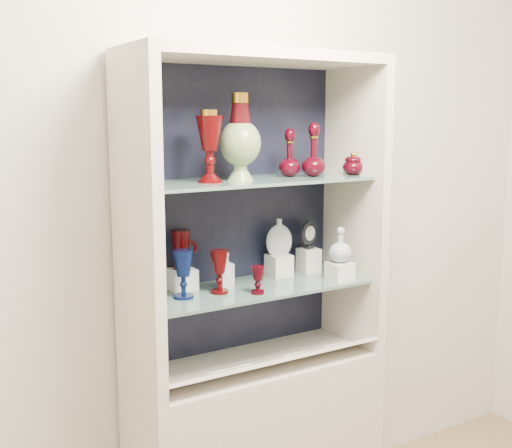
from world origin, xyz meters
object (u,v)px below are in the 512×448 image
ruby_decanter_a (314,146)px  lidded_bowl (353,163)px  clear_square_bottle (226,270)px  enamel_urn (240,137)px  clear_round_decanter (340,246)px  cameo_medallion (309,234)px  pedestal_lamp_right (210,146)px  ruby_pitcher (181,250)px  pedestal_lamp_left (141,150)px  cobalt_goblet (183,274)px  ruby_decanter_b (290,151)px  ruby_goblet_tall (219,272)px  flat_flask (279,236)px  ruby_goblet_small (258,280)px

ruby_decanter_a → lidded_bowl: size_ratio=2.54×
lidded_bowl → clear_square_bottle: bearing=171.5°
enamel_urn → clear_round_decanter: bearing=-10.3°
ruby_decanter_a → lidded_bowl: bearing=-6.8°
enamel_urn → cameo_medallion: (0.39, 0.10, -0.42)m
pedestal_lamp_right → ruby_decanter_a: bearing=-1.7°
clear_square_bottle → pedestal_lamp_right: bearing=-151.9°
ruby_pitcher → clear_square_bottle: ruby_pitcher is taller
pedestal_lamp_left → enamel_urn: enamel_urn is taller
clear_round_decanter → cobalt_goblet: bearing=172.9°
pedestal_lamp_right → ruby_decanter_b: bearing=5.1°
ruby_goblet_tall → clear_round_decanter: clear_round_decanter is taller
ruby_goblet_tall → ruby_pitcher: bearing=129.9°
pedestal_lamp_left → flat_flask: pedestal_lamp_left is taller
flat_flask → cameo_medallion: flat_flask is taller
ruby_decanter_b → pedestal_lamp_left: bearing=179.3°
lidded_bowl → ruby_pitcher: lidded_bowl is taller
ruby_decanter_a → clear_round_decanter: size_ratio=1.72×
pedestal_lamp_right → ruby_goblet_tall: 0.47m
ruby_decanter_a → lidded_bowl: ruby_decanter_a is taller
pedestal_lamp_right → enamel_urn: (0.13, 0.01, 0.03)m
flat_flask → pedestal_lamp_right: bearing=-147.3°
pedestal_lamp_left → clear_square_bottle: size_ratio=1.66×
ruby_goblet_small → clear_round_decanter: size_ratio=0.75×
enamel_urn → flat_flask: size_ratio=2.06×
lidded_bowl → pedestal_lamp_right: bearing=176.8°
pedestal_lamp_left → ruby_goblet_small: 0.64m
cobalt_goblet → ruby_pitcher: size_ratio=1.17×
ruby_pitcher → lidded_bowl: bearing=7.9°
lidded_bowl → cobalt_goblet: bearing=176.0°
clear_square_bottle → ruby_pitcher: bearing=152.0°
flat_flask → cameo_medallion: 0.15m
enamel_urn → lidded_bowl: enamel_urn is taller
ruby_goblet_small → clear_square_bottle: (-0.07, 0.12, 0.02)m
ruby_decanter_a → flat_flask: 0.40m
ruby_goblet_small → enamel_urn: bearing=105.4°
pedestal_lamp_right → flat_flask: bearing=16.3°
enamel_urn → cameo_medallion: enamel_urn is taller
enamel_urn → ruby_goblet_small: (0.02, -0.09, -0.53)m
ruby_goblet_tall → clear_square_bottle: size_ratio=1.11×
pedestal_lamp_left → clear_square_bottle: 0.57m
ruby_decanter_a → ruby_goblet_small: size_ratio=2.30×
pedestal_lamp_left → pedestal_lamp_right: size_ratio=0.94×
cobalt_goblet → clear_round_decanter: clear_round_decanter is taller
cobalt_goblet → ruby_pitcher: (0.04, 0.11, 0.07)m
clear_square_bottle → clear_round_decanter: clear_round_decanter is taller
pedestal_lamp_left → ruby_goblet_small: (0.40, -0.12, -0.49)m
ruby_decanter_a → ruby_goblet_small: bearing=-167.9°
pedestal_lamp_left → ruby_pitcher: 0.44m
ruby_decanter_a → clear_square_bottle: 0.60m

